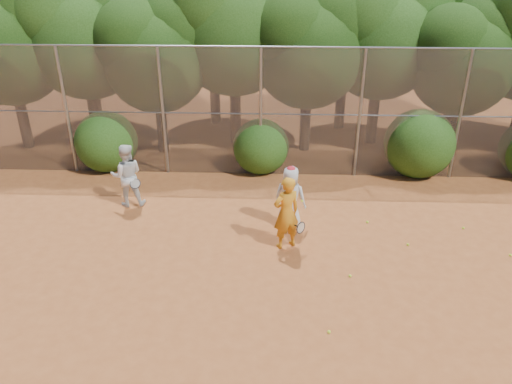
{
  "coord_description": "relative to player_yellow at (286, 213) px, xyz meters",
  "views": [
    {
      "loc": [
        -0.55,
        -8.61,
        6.72
      ],
      "look_at": [
        -1.0,
        2.5,
        1.1
      ],
      "focal_mm": 35.0,
      "sensor_mm": 36.0,
      "label": 1
    }
  ],
  "objects": [
    {
      "name": "bush_2",
      "position": [
        4.25,
        4.54,
        0.17
      ],
      "size": [
        2.2,
        2.2,
        2.2
      ],
      "primitive_type": "sphere",
      "color": "#1F4611",
      "rests_on": "ground"
    },
    {
      "name": "tree_4",
      "position": [
        0.8,
        6.48,
        2.83
      ],
      "size": [
        4.19,
        3.64,
        5.73
      ],
      "color": "black",
      "rests_on": "ground"
    },
    {
      "name": "player_yellow",
      "position": [
        0.0,
        0.0,
        0.0
      ],
      "size": [
        0.87,
        0.71,
        1.86
      ],
      "rotation": [
        0.0,
        0.0,
        3.62
      ],
      "color": "orange",
      "rests_on": "ground"
    },
    {
      "name": "tree_5",
      "position": [
        3.31,
        7.28,
        3.12
      ],
      "size": [
        4.51,
        3.92,
        6.17
      ],
      "color": "black",
      "rests_on": "ground"
    },
    {
      "name": "tree_12",
      "position": [
        6.81,
        9.48,
        3.58
      ],
      "size": [
        5.02,
        4.37,
        6.88
      ],
      "color": "black",
      "rests_on": "ground"
    },
    {
      "name": "tree_3",
      "position": [
        -1.69,
        7.08,
        3.47
      ],
      "size": [
        4.89,
        4.26,
        6.7
      ],
      "color": "black",
      "rests_on": "ground"
    },
    {
      "name": "ball_2",
      "position": [
        0.8,
        -3.03,
        -0.9
      ],
      "size": [
        0.07,
        0.07,
        0.07
      ],
      "primitive_type": "sphere",
      "color": "#C7F12B",
      "rests_on": "ground"
    },
    {
      "name": "player_teen",
      "position": [
        0.11,
        0.98,
        -0.08
      ],
      "size": [
        0.94,
        0.74,
        1.71
      ],
      "rotation": [
        0.0,
        0.0,
        2.86
      ],
      "color": "silver",
      "rests_on": "ground"
    },
    {
      "name": "tree_0",
      "position": [
        -9.2,
        6.28,
        3.0
      ],
      "size": [
        4.38,
        3.81,
        6.0
      ],
      "color": "black",
      "rests_on": "ground"
    },
    {
      "name": "bush_1",
      "position": [
        -0.75,
        4.54,
        -0.03
      ],
      "size": [
        1.8,
        1.8,
        1.8
      ],
      "primitive_type": "sphere",
      "color": "#1F4611",
      "rests_on": "ground"
    },
    {
      "name": "tree_1",
      "position": [
        -6.69,
        6.78,
        3.23
      ],
      "size": [
        4.64,
        4.03,
        6.35
      ],
      "color": "black",
      "rests_on": "ground"
    },
    {
      "name": "ball_4",
      "position": [
        1.43,
        -1.22,
        -0.9
      ],
      "size": [
        0.07,
        0.07,
        0.07
      ],
      "primitive_type": "sphere",
      "color": "#C7F12B",
      "rests_on": "ground"
    },
    {
      "name": "ball_0",
      "position": [
        3.02,
        0.13,
        -0.9
      ],
      "size": [
        0.07,
        0.07,
        0.07
      ],
      "primitive_type": "sphere",
      "color": "#C7F12B",
      "rests_on": "ground"
    },
    {
      "name": "ball_5",
      "position": [
        4.64,
        0.99,
        -0.9
      ],
      "size": [
        0.07,
        0.07,
        0.07
      ],
      "primitive_type": "sphere",
      "color": "#C7F12B",
      "rests_on": "ground"
    },
    {
      "name": "ball_3",
      "position": [
        5.35,
        -0.23,
        -0.9
      ],
      "size": [
        0.07,
        0.07,
        0.07
      ],
      "primitive_type": "sphere",
      "color": "#C7F12B",
      "rests_on": "ground"
    },
    {
      "name": "ball_1",
      "position": [
        2.19,
        1.2,
        -0.9
      ],
      "size": [
        0.07,
        0.07,
        0.07
      ],
      "primitive_type": "sphere",
      "color": "#C7F12B",
      "rests_on": "ground"
    },
    {
      "name": "ground",
      "position": [
        0.25,
        -1.76,
        -0.93
      ],
      "size": [
        80.0,
        80.0,
        0.0
      ],
      "primitive_type": "plane",
      "color": "#9A4E22",
      "rests_on": "ground"
    },
    {
      "name": "tree_2",
      "position": [
        -4.2,
        6.07,
        2.65
      ],
      "size": [
        3.99,
        3.47,
        5.47
      ],
      "color": "black",
      "rests_on": "ground"
    },
    {
      "name": "bush_0",
      "position": [
        -5.75,
        4.54,
        0.07
      ],
      "size": [
        2.0,
        2.0,
        2.0
      ],
      "primitive_type": "sphere",
      "color": "#1F4611",
      "rests_on": "ground"
    },
    {
      "name": "tree_9",
      "position": [
        -7.69,
        9.08,
        3.41
      ],
      "size": [
        4.83,
        4.2,
        6.62
      ],
      "color": "black",
      "rests_on": "ground"
    },
    {
      "name": "tree_6",
      "position": [
        5.8,
        6.27,
        2.54
      ],
      "size": [
        3.86,
        3.36,
        5.29
      ],
      "color": "black",
      "rests_on": "ground"
    },
    {
      "name": "tree_10",
      "position": [
        -2.69,
        9.28,
        3.7
      ],
      "size": [
        5.15,
        4.48,
        7.06
      ],
      "color": "black",
      "rests_on": "ground"
    },
    {
      "name": "tree_11",
      "position": [
        2.31,
        8.88,
        3.23
      ],
      "size": [
        4.64,
        4.03,
        6.35
      ],
      "color": "black",
      "rests_on": "ground"
    },
    {
      "name": "player_white",
      "position": [
        -4.39,
        2.0,
        -0.02
      ],
      "size": [
        1.01,
        0.86,
        1.81
      ],
      "rotation": [
        0.0,
        0.0,
        3.36
      ],
      "color": "silver",
      "rests_on": "ground"
    },
    {
      "name": "fence_back",
      "position": [
        0.13,
        4.24,
        1.12
      ],
      "size": [
        20.05,
        0.09,
        4.03
      ],
      "color": "gray",
      "rests_on": "ground"
    }
  ]
}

